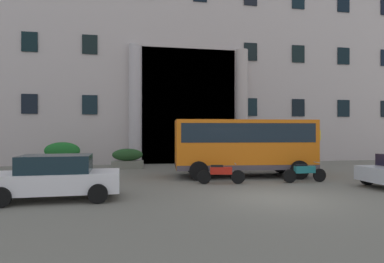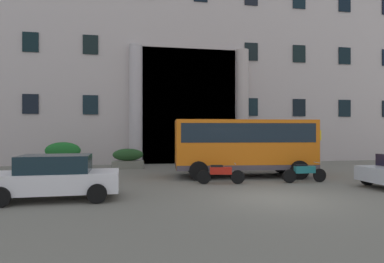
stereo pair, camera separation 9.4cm
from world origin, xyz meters
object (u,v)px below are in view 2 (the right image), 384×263
Objects in this scene: hedge_planter_east at (128,159)px; scooter_by_planter at (304,172)px; orange_minibus at (244,143)px; hedge_planter_far_west at (283,155)px; hedge_planter_far_east at (63,156)px; parked_hatchback_near at (56,177)px; bus_stop_sign at (318,145)px; motorcycle_far_end at (220,173)px.

hedge_planter_east is 0.94× the size of scooter_by_planter.
orange_minibus reaches higher than hedge_planter_far_west.
hedge_planter_far_east is at bearing -179.22° from hedge_planter_east.
parked_hatchback_near is (1.57, -9.12, -0.04)m from hedge_planter_far_east.
bus_stop_sign is (5.22, 1.93, -0.23)m from orange_minibus.
hedge_planter_far_east reaches higher than scooter_by_planter.
orange_minibus is at bearing 26.82° from parked_hatchback_near.
orange_minibus reaches higher than parked_hatchback_near.
hedge_planter_far_west is 7.83m from scooter_by_planter.
hedge_planter_east is at bearing 0.78° from hedge_planter_far_east.
hedge_planter_far_east is 1.04× the size of motorcycle_far_end.
bus_stop_sign is 15.15m from hedge_planter_far_east.
hedge_planter_east is 9.45m from parked_hatchback_near.
parked_hatchback_near is (-2.24, -9.18, 0.16)m from hedge_planter_east.
hedge_planter_far_west reaches higher than hedge_planter_east.
parked_hatchback_near reaches higher than hedge_planter_far_west.
motorcycle_far_end is at bearing -124.85° from orange_minibus.
hedge_planter_far_west is (4.49, 5.03, -1.01)m from orange_minibus.
scooter_by_planter is at bearing -108.62° from hedge_planter_far_west.
hedge_planter_east is (-10.32, -0.26, -0.10)m from hedge_planter_far_west.
parked_hatchback_near reaches higher than scooter_by_planter.
bus_stop_sign is 14.75m from parked_hatchback_near.
scooter_by_planter is (-2.50, -7.42, -0.23)m from hedge_planter_far_west.
hedge_planter_east is at bearing -178.54° from hedge_planter_far_west.
scooter_by_planter is at bearing -42.44° from hedge_planter_east.
hedge_planter_far_west is at bearing 1.46° from hedge_planter_east.
orange_minibus is at bearing -159.72° from bus_stop_sign.
orange_minibus is 3.64× the size of hedge_planter_east.
bus_stop_sign is at bearing -76.67° from hedge_planter_far_west.
hedge_planter_far_east is 1.34× the size of hedge_planter_far_west.
hedge_planter_far_east is 1.10× the size of hedge_planter_east.
orange_minibus is 5.57m from bus_stop_sign.
orange_minibus is at bearing -26.05° from hedge_planter_far_east.
orange_minibus is at bearing 128.80° from scooter_by_planter.
bus_stop_sign is at bearing 40.17° from motorcycle_far_end.
motorcycle_far_end is at bearing 18.12° from parked_hatchback_near.
hedge_planter_far_east is 13.64m from scooter_by_planter.
hedge_planter_east reaches higher than scooter_by_planter.
hedge_planter_far_east reaches higher than hedge_planter_east.
hedge_planter_far_east is 0.51× the size of parked_hatchback_near.
scooter_by_planter is (1.99, -2.39, -1.24)m from orange_minibus.
hedge_planter_far_west is (14.14, 0.31, -0.10)m from hedge_planter_far_east.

